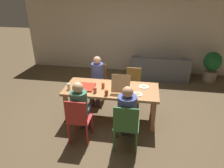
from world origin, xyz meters
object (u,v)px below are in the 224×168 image
(chair_0, at_px, (98,81))
(drinking_glass_3, at_px, (69,87))
(chair_1, at_px, (79,119))
(person_2, at_px, (127,111))
(pizza_box_1, at_px, (85,87))
(plate_0, at_px, (144,87))
(drinking_glass_2, at_px, (106,93))
(person_1, at_px, (80,105))
(potted_plant, at_px, (212,65))
(pizza_box_0, at_px, (122,87))
(couch, at_px, (159,70))
(plate_1, at_px, (137,94))
(chair_2, at_px, (126,125))
(dining_table, at_px, (111,92))
(chair_3, at_px, (133,84))
(drinking_glass_0, at_px, (95,90))
(drinking_glass_1, at_px, (103,85))
(person_0, at_px, (97,77))

(chair_0, distance_m, drinking_glass_3, 1.19)
(chair_0, distance_m, chair_1, 1.73)
(person_2, xyz_separation_m, drinking_glass_3, (-1.30, 0.57, 0.11))
(person_2, distance_m, pizza_box_1, 1.22)
(plate_0, bearing_deg, drinking_glass_2, -145.67)
(person_2, bearing_deg, pizza_box_1, 143.99)
(person_1, distance_m, potted_plant, 4.58)
(person_2, distance_m, pizza_box_0, 0.80)
(couch, bearing_deg, person_2, -102.58)
(pizza_box_0, height_order, plate_1, pizza_box_0)
(chair_2, relative_size, drinking_glass_2, 8.37)
(pizza_box_0, bearing_deg, chair_0, 128.82)
(chair_1, bearing_deg, plate_1, 31.88)
(dining_table, xyz_separation_m, drinking_glass_3, (-0.88, -0.20, 0.15))
(person_1, relative_size, drinking_glass_3, 9.06)
(chair_3, bearing_deg, pizza_box_0, -102.89)
(chair_3, xyz_separation_m, couch, (0.74, 1.68, -0.24))
(chair_0, bearing_deg, drinking_glass_0, -80.66)
(person_1, xyz_separation_m, plate_0, (1.17, 0.88, 0.07))
(plate_1, xyz_separation_m, potted_plant, (2.16, 2.75, -0.24))
(potted_plant, bearing_deg, chair_3, -143.65)
(chair_2, bearing_deg, pizza_box_0, 101.97)
(pizza_box_1, relative_size, potted_plant, 0.42)
(pizza_box_0, height_order, drinking_glass_3, pizza_box_0)
(pizza_box_0, distance_m, couch, 2.75)
(drinking_glass_1, relative_size, potted_plant, 0.12)
(plate_1, bearing_deg, chair_0, 134.39)
(person_0, height_order, pizza_box_0, person_0)
(chair_0, xyz_separation_m, person_0, (0.00, -0.16, 0.18))
(person_2, relative_size, drinking_glass_3, 9.17)
(person_2, height_order, drinking_glass_2, person_2)
(person_0, distance_m, plate_1, 1.40)
(drinking_glass_1, distance_m, potted_plant, 3.89)
(chair_0, relative_size, potted_plant, 1.00)
(person_0, bearing_deg, person_2, -58.86)
(chair_0, bearing_deg, couch, 45.22)
(drinking_glass_2, distance_m, couch, 3.15)
(chair_2, xyz_separation_m, person_2, (0.00, 0.15, 0.20))
(chair_3, bearing_deg, plate_1, -81.93)
(drinking_glass_2, bearing_deg, person_2, -43.98)
(chair_3, xyz_separation_m, drinking_glass_3, (-1.30, -1.05, 0.32))
(chair_3, xyz_separation_m, pizza_box_1, (-0.99, -0.91, 0.27))
(pizza_box_0, xyz_separation_m, plate_0, (0.46, 0.18, -0.05))
(person_1, bearing_deg, chair_2, -13.68)
(plate_1, height_order, drinking_glass_3, drinking_glass_3)
(person_0, xyz_separation_m, pizza_box_0, (0.71, -0.72, 0.13))
(plate_1, bearing_deg, person_1, -154.30)
(chair_1, height_order, person_2, person_2)
(drinking_glass_3, distance_m, potted_plant, 4.55)
(dining_table, bearing_deg, drinking_glass_2, -97.93)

